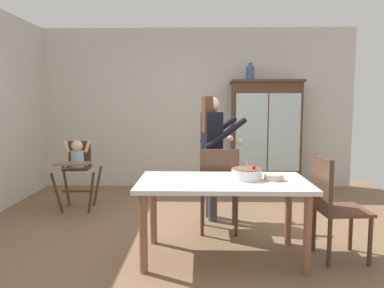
{
  "coord_description": "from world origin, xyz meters",
  "views": [
    {
      "loc": [
        0.07,
        -3.93,
        1.47
      ],
      "look_at": [
        -0.03,
        0.7,
        0.95
      ],
      "focal_mm": 35.62,
      "sensor_mm": 36.0,
      "label": 1
    }
  ],
  "objects_px": {
    "high_chair_with_toddler": "(77,162)",
    "birthday_cake": "(247,174)",
    "serving_bowl": "(274,177)",
    "adult_person": "(212,142)",
    "dining_table": "(223,190)",
    "dining_chair_right_end": "(331,201)",
    "ceramic_vase": "(250,73)",
    "china_cabinet": "(266,135)",
    "dining_chair_far_side": "(219,185)"
  },
  "relations": [
    {
      "from": "birthday_cake",
      "to": "dining_chair_right_end",
      "type": "relative_size",
      "value": 0.29
    },
    {
      "from": "high_chair_with_toddler",
      "to": "dining_chair_right_end",
      "type": "distance_m",
      "value": 3.29
    },
    {
      "from": "dining_chair_right_end",
      "to": "dining_chair_far_side",
      "type": "bearing_deg",
      "value": 52.4
    },
    {
      "from": "birthday_cake",
      "to": "dining_chair_far_side",
      "type": "height_order",
      "value": "dining_chair_far_side"
    },
    {
      "from": "serving_bowl",
      "to": "china_cabinet",
      "type": "bearing_deg",
      "value": 81.92
    },
    {
      "from": "serving_bowl",
      "to": "birthday_cake",
      "type": "bearing_deg",
      "value": 176.13
    },
    {
      "from": "adult_person",
      "to": "serving_bowl",
      "type": "distance_m",
      "value": 1.31
    },
    {
      "from": "adult_person",
      "to": "serving_bowl",
      "type": "relative_size",
      "value": 8.5
    },
    {
      "from": "adult_person",
      "to": "dining_table",
      "type": "bearing_deg",
      "value": 171.31
    },
    {
      "from": "dining_table",
      "to": "serving_bowl",
      "type": "xyz_separation_m",
      "value": [
        0.47,
        0.01,
        0.12
      ]
    },
    {
      "from": "china_cabinet",
      "to": "birthday_cake",
      "type": "xyz_separation_m",
      "value": [
        -0.65,
        -2.79,
        -0.12
      ]
    },
    {
      "from": "adult_person",
      "to": "serving_bowl",
      "type": "xyz_separation_m",
      "value": [
        0.54,
        -1.18,
        -0.2
      ]
    },
    {
      "from": "ceramic_vase",
      "to": "high_chair_with_toddler",
      "type": "relative_size",
      "value": 0.28
    },
    {
      "from": "dining_table",
      "to": "dining_chair_right_end",
      "type": "bearing_deg",
      "value": -0.43
    },
    {
      "from": "high_chair_with_toddler",
      "to": "birthday_cake",
      "type": "distance_m",
      "value": 2.61
    },
    {
      "from": "birthday_cake",
      "to": "serving_bowl",
      "type": "distance_m",
      "value": 0.25
    },
    {
      "from": "china_cabinet",
      "to": "high_chair_with_toddler",
      "type": "xyz_separation_m",
      "value": [
        -2.74,
        -1.25,
        -0.26
      ]
    },
    {
      "from": "high_chair_with_toddler",
      "to": "china_cabinet",
      "type": "bearing_deg",
      "value": 19.91
    },
    {
      "from": "china_cabinet",
      "to": "serving_bowl",
      "type": "bearing_deg",
      "value": -98.08
    },
    {
      "from": "dining_chair_far_side",
      "to": "dining_chair_right_end",
      "type": "bearing_deg",
      "value": 148.03
    },
    {
      "from": "ceramic_vase",
      "to": "dining_table",
      "type": "xyz_separation_m",
      "value": [
        -0.6,
        -2.82,
        -1.29
      ]
    },
    {
      "from": "dining_table",
      "to": "birthday_cake",
      "type": "bearing_deg",
      "value": 8.14
    },
    {
      "from": "high_chair_with_toddler",
      "to": "birthday_cake",
      "type": "xyz_separation_m",
      "value": [
        2.09,
        -1.54,
        0.14
      ]
    },
    {
      "from": "serving_bowl",
      "to": "dining_chair_right_end",
      "type": "bearing_deg",
      "value": -2.38
    },
    {
      "from": "dining_chair_right_end",
      "to": "birthday_cake",
      "type": "bearing_deg",
      "value": 82.92
    },
    {
      "from": "china_cabinet",
      "to": "dining_chair_far_side",
      "type": "distance_m",
      "value": 2.36
    },
    {
      "from": "dining_table",
      "to": "dining_chair_right_end",
      "type": "distance_m",
      "value": 1.01
    },
    {
      "from": "high_chair_with_toddler",
      "to": "dining_table",
      "type": "bearing_deg",
      "value": -44.56
    },
    {
      "from": "adult_person",
      "to": "dining_table",
      "type": "distance_m",
      "value": 1.24
    },
    {
      "from": "serving_bowl",
      "to": "high_chair_with_toddler",
      "type": "bearing_deg",
      "value": 146.36
    },
    {
      "from": "ceramic_vase",
      "to": "serving_bowl",
      "type": "bearing_deg",
      "value": -92.59
    },
    {
      "from": "dining_table",
      "to": "dining_chair_far_side",
      "type": "xyz_separation_m",
      "value": [
        -0.0,
        0.66,
        -0.09
      ]
    },
    {
      "from": "dining_table",
      "to": "dining_chair_far_side",
      "type": "relative_size",
      "value": 1.64
    },
    {
      "from": "ceramic_vase",
      "to": "dining_table",
      "type": "distance_m",
      "value": 3.16
    },
    {
      "from": "birthday_cake",
      "to": "dining_table",
      "type": "bearing_deg",
      "value": -171.86
    },
    {
      "from": "serving_bowl",
      "to": "dining_chair_right_end",
      "type": "xyz_separation_m",
      "value": [
        0.53,
        -0.02,
        -0.21
      ]
    },
    {
      "from": "high_chair_with_toddler",
      "to": "dining_table",
      "type": "relative_size",
      "value": 0.6
    },
    {
      "from": "high_chair_with_toddler",
      "to": "adult_person",
      "type": "distance_m",
      "value": 1.87
    },
    {
      "from": "ceramic_vase",
      "to": "adult_person",
      "type": "relative_size",
      "value": 0.18
    },
    {
      "from": "high_chair_with_toddler",
      "to": "dining_chair_far_side",
      "type": "height_order",
      "value": "dining_chair_far_side"
    },
    {
      "from": "dining_chair_far_side",
      "to": "china_cabinet",
      "type": "bearing_deg",
      "value": -110.53
    },
    {
      "from": "dining_table",
      "to": "ceramic_vase",
      "type": "bearing_deg",
      "value": 78.04
    },
    {
      "from": "high_chair_with_toddler",
      "to": "birthday_cake",
      "type": "height_order",
      "value": "high_chair_with_toddler"
    },
    {
      "from": "dining_chair_far_side",
      "to": "dining_chair_right_end",
      "type": "height_order",
      "value": "same"
    },
    {
      "from": "china_cabinet",
      "to": "high_chair_with_toddler",
      "type": "height_order",
      "value": "china_cabinet"
    },
    {
      "from": "ceramic_vase",
      "to": "dining_chair_far_side",
      "type": "relative_size",
      "value": 0.28
    },
    {
      "from": "high_chair_with_toddler",
      "to": "dining_chair_right_end",
      "type": "relative_size",
      "value": 0.99
    },
    {
      "from": "ceramic_vase",
      "to": "dining_chair_right_end",
      "type": "relative_size",
      "value": 0.28
    },
    {
      "from": "china_cabinet",
      "to": "dining_chair_far_side",
      "type": "height_order",
      "value": "china_cabinet"
    },
    {
      "from": "china_cabinet",
      "to": "serving_bowl",
      "type": "relative_size",
      "value": 10.1
    }
  ]
}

